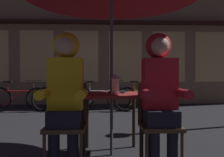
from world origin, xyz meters
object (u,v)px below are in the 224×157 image
(lantern, at_px, (115,83))
(bicycle_second, at_px, (63,98))
(cafe_table, at_px, (112,102))
(chair_left, at_px, (67,120))
(person_right_hooded, at_px, (160,86))
(bicycle_third, at_px, (100,98))
(chair_right, at_px, (159,120))
(bicycle_nearest, at_px, (19,99))
(bicycle_fourth, at_px, (144,98))
(person_left_hooded, at_px, (66,86))
(book, at_px, (117,92))

(lantern, bearing_deg, bicycle_second, 108.86)
(cafe_table, bearing_deg, chair_left, -142.45)
(person_right_hooded, bearing_deg, bicycle_third, 99.31)
(lantern, distance_m, chair_right, 0.68)
(chair_right, xyz_separation_m, bicycle_nearest, (-2.81, 3.92, -0.14))
(cafe_table, height_order, person_right_hooded, person_right_hooded)
(bicycle_second, xyz_separation_m, bicycle_fourth, (2.19, -0.02, 0.00))
(person_left_hooded, relative_size, book, 7.00)
(chair_left, bearing_deg, bicycle_fourth, 68.89)
(person_right_hooded, xyz_separation_m, bicycle_third, (-0.64, 3.93, -0.50))
(chair_left, bearing_deg, person_left_hooded, -90.00)
(lantern, relative_size, person_right_hooded, 0.17)
(cafe_table, height_order, book, book)
(chair_right, height_order, person_left_hooded, person_left_hooded)
(chair_left, height_order, person_right_hooded, person_right_hooded)
(lantern, bearing_deg, person_right_hooded, -44.27)
(book, bearing_deg, bicycle_nearest, 143.72)
(person_left_hooded, distance_m, bicycle_fourth, 4.26)
(person_right_hooded, height_order, bicycle_second, person_right_hooded)
(bicycle_nearest, relative_size, bicycle_third, 1.00)
(cafe_table, relative_size, person_right_hooded, 0.53)
(chair_left, height_order, book, chair_left)
(chair_left, xyz_separation_m, bicycle_second, (-0.69, 3.92, -0.14))
(lantern, relative_size, book, 1.16)
(chair_left, xyz_separation_m, person_right_hooded, (0.96, -0.06, 0.36))
(lantern, xyz_separation_m, chair_right, (0.43, -0.37, -0.37))
(bicycle_fourth, xyz_separation_m, book, (-0.95, -3.45, 0.41))
(person_right_hooded, xyz_separation_m, bicycle_nearest, (-2.81, 3.98, -0.50))
(lantern, height_order, chair_right, lantern)
(cafe_table, xyz_separation_m, bicycle_fourth, (1.03, 3.53, -0.29))
(bicycle_second, bearing_deg, book, -70.26)
(lantern, distance_m, bicycle_second, 3.79)
(lantern, bearing_deg, cafe_table, 177.56)
(bicycle_fourth, bearing_deg, lantern, -105.51)
(cafe_table, bearing_deg, person_right_hooded, -41.57)
(bicycle_fourth, bearing_deg, bicycle_third, -178.53)
(chair_right, relative_size, bicycle_fourth, 0.52)
(cafe_table, bearing_deg, lantern, -2.44)
(bicycle_fourth, bearing_deg, book, -105.37)
(lantern, distance_m, book, 0.14)
(chair_left, relative_size, book, 4.35)
(person_left_hooded, relative_size, bicycle_fourth, 0.84)
(cafe_table, relative_size, book, 3.70)
(cafe_table, distance_m, chair_left, 0.62)
(lantern, distance_m, bicycle_fourth, 3.70)
(chair_right, bearing_deg, book, 131.89)
(bicycle_nearest, xyz_separation_m, bicycle_fourth, (3.36, -0.02, 0.00))
(bicycle_third, relative_size, bicycle_fourth, 1.00)
(chair_left, distance_m, bicycle_third, 3.89)
(chair_right, height_order, bicycle_fourth, chair_right)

